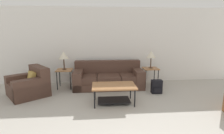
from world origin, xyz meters
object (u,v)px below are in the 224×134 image
object	(u,v)px
armchair	(29,85)
table_lamp_left	(64,56)
table_lamp_right	(151,55)
side_table_left	(64,72)
backpack	(157,87)
couch	(108,78)
coffee_table	(114,90)
side_table_right	(150,70)

from	to	relation	value
armchair	table_lamp_left	world-z (taller)	table_lamp_left
armchair	table_lamp_right	xyz separation A→B (m)	(3.67, 0.59, 0.76)
side_table_left	backpack	distance (m)	2.88
couch	coffee_table	bearing A→B (deg)	-87.69
side_table_left	backpack	world-z (taller)	side_table_left
couch	armchair	world-z (taller)	couch
side_table_right	table_lamp_right	distance (m)	0.51
coffee_table	backpack	world-z (taller)	coffee_table
side_table_left	backpack	xyz separation A→B (m)	(2.77, -0.72, -0.34)
couch	coffee_table	distance (m)	1.38
table_lamp_left	backpack	xyz separation A→B (m)	(2.77, -0.72, -0.86)
armchair	backpack	xyz separation A→B (m)	(3.65, -0.13, -0.10)
armchair	table_lamp_right	bearing A→B (deg)	9.20
coffee_table	side_table_right	xyz separation A→B (m)	(1.34, 1.36, 0.18)
backpack	table_lamp_left	bearing A→B (deg)	165.36
armchair	table_lamp_right	world-z (taller)	table_lamp_right
table_lamp_left	backpack	world-z (taller)	table_lamp_left
coffee_table	couch	bearing A→B (deg)	92.31
coffee_table	table_lamp_right	bearing A→B (deg)	45.40
armchair	backpack	distance (m)	3.65
couch	table_lamp_right	xyz separation A→B (m)	(1.40, -0.02, 0.76)
coffee_table	side_table_right	bearing A→B (deg)	45.40
table_lamp_right	backpack	xyz separation A→B (m)	(-0.02, -0.72, -0.86)
armchair	table_lamp_right	distance (m)	3.79
couch	table_lamp_left	xyz separation A→B (m)	(-1.39, -0.02, 0.76)
side_table_right	table_lamp_right	world-z (taller)	table_lamp_right
couch	side_table_right	size ratio (longest dim) A/B	3.65
armchair	coffee_table	xyz separation A→B (m)	(2.33, -0.76, 0.06)
couch	side_table_right	xyz separation A→B (m)	(1.40, -0.02, 0.24)
table_lamp_left	coffee_table	bearing A→B (deg)	-43.14
side_table_right	table_lamp_left	xyz separation A→B (m)	(-2.79, 0.00, 0.51)
couch	side_table_left	distance (m)	1.42
table_lamp_right	backpack	bearing A→B (deg)	-91.47
side_table_left	side_table_right	bearing A→B (deg)	0.00
couch	armchair	size ratio (longest dim) A/B	1.62
table_lamp_left	couch	bearing A→B (deg)	0.97
coffee_table	backpack	size ratio (longest dim) A/B	2.71
couch	side_table_right	bearing A→B (deg)	-0.97
armchair	side_table_right	world-z (taller)	armchair
armchair	side_table_left	bearing A→B (deg)	34.09
side_table_right	coffee_table	bearing A→B (deg)	-134.60
couch	table_lamp_left	size ratio (longest dim) A/B	3.91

